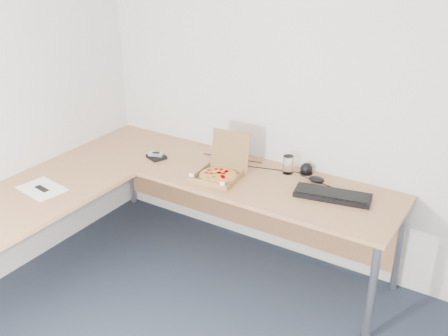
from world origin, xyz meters
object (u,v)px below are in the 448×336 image
Objects in this scene: pizza_box at (219,173)px; drinking_glass at (288,165)px; desk at (154,187)px; keyboard at (333,195)px; wallet at (157,157)px.

pizza_box is 0.49m from drinking_glass.
keyboard is at bearing 22.62° from desk.
drinking_glass reaches higher than desk.
pizza_box reaches higher than desk.
pizza_box is 2.51× the size of wallet.
drinking_glass is 1.00m from wallet.
wallet is (-0.58, 0.03, -0.02)m from pizza_box.
wallet is at bearing 170.83° from pizza_box.
pizza_box is at bearing 17.75° from wallet.
desk is at bearing -32.93° from wallet.
pizza_box reaches higher than keyboard.
wallet is (-1.36, -0.11, -0.00)m from keyboard.
pizza_box reaches higher than wallet.
desk is 0.43m from wallet.
desk is 5.09× the size of keyboard.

